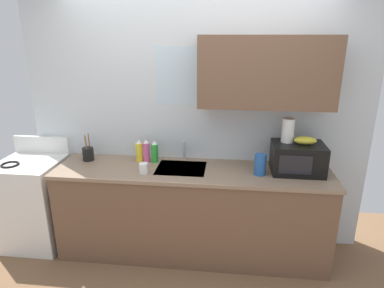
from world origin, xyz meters
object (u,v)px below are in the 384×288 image
(cereal_canister, at_px, (260,165))
(utensil_crock, at_px, (88,154))
(dish_soap_bottle_green, at_px, (155,152))
(dish_soap_bottle_yellow, at_px, (139,151))
(mug_white, at_px, (144,168))
(stove_range, at_px, (35,202))
(paper_towel_roll, at_px, (288,130))
(banana_bunch, at_px, (305,140))
(microwave, at_px, (298,158))
(dish_soap_bottle_pink, at_px, (146,151))

(cereal_canister, relative_size, utensil_crock, 0.68)
(dish_soap_bottle_green, relative_size, utensil_crock, 0.79)
(dish_soap_bottle_yellow, relative_size, utensil_crock, 0.80)
(mug_white, relative_size, utensil_crock, 0.34)
(mug_white, distance_m, utensil_crock, 0.69)
(utensil_crock, bearing_deg, dish_soap_bottle_yellow, 3.73)
(dish_soap_bottle_yellow, bearing_deg, cereal_canister, -9.92)
(stove_range, bearing_deg, paper_towel_roll, 2.21)
(stove_range, distance_m, utensil_crock, 0.78)
(dish_soap_bottle_green, xyz_separation_m, utensil_crock, (-0.67, -0.03, -0.03))
(stove_range, height_order, banana_bunch, banana_bunch)
(stove_range, bearing_deg, cereal_canister, -1.36)
(microwave, relative_size, paper_towel_roll, 2.09)
(dish_soap_bottle_pink, distance_m, dish_soap_bottle_yellow, 0.07)
(paper_towel_roll, height_order, cereal_canister, paper_towel_roll)
(stove_range, height_order, microwave, microwave)
(utensil_crock, bearing_deg, paper_towel_roll, -0.59)
(microwave, bearing_deg, utensil_crock, 177.97)
(mug_white, bearing_deg, banana_bunch, 7.54)
(stove_range, distance_m, banana_bunch, 2.75)
(banana_bunch, xyz_separation_m, utensil_crock, (-2.07, 0.07, -0.23))
(paper_towel_roll, relative_size, dish_soap_bottle_green, 1.00)
(dish_soap_bottle_pink, height_order, utensil_crock, utensil_crock)
(paper_towel_roll, relative_size, dish_soap_bottle_pink, 0.97)
(banana_bunch, height_order, dish_soap_bottle_green, banana_bunch)
(paper_towel_roll, xyz_separation_m, dish_soap_bottle_yellow, (-1.40, 0.05, -0.28))
(dish_soap_bottle_green, bearing_deg, utensil_crock, -177.72)
(banana_bunch, bearing_deg, stove_range, -178.99)
(stove_range, xyz_separation_m, dish_soap_bottle_green, (1.25, 0.14, 0.55))
(stove_range, xyz_separation_m, paper_towel_roll, (2.50, 0.10, 0.82))
(paper_towel_roll, distance_m, mug_white, 1.35)
(stove_range, distance_m, dish_soap_bottle_yellow, 1.23)
(microwave, height_order, cereal_canister, microwave)
(dish_soap_bottle_yellow, bearing_deg, banana_bunch, -3.81)
(microwave, relative_size, cereal_canister, 2.41)
(dish_soap_bottle_pink, xyz_separation_m, mug_white, (0.04, -0.30, -0.06))
(paper_towel_roll, xyz_separation_m, utensil_crock, (-1.92, 0.02, -0.31))
(dish_soap_bottle_green, xyz_separation_m, cereal_canister, (1.01, -0.20, -0.01))
(dish_soap_bottle_green, bearing_deg, banana_bunch, -3.96)
(dish_soap_bottle_yellow, distance_m, cereal_canister, 1.18)
(paper_towel_roll, relative_size, cereal_canister, 1.15)
(cereal_canister, xyz_separation_m, mug_white, (-1.05, -0.09, -0.05))
(stove_range, distance_m, paper_towel_roll, 2.63)
(microwave, relative_size, mug_white, 4.84)
(cereal_canister, bearing_deg, dish_soap_bottle_yellow, 170.08)
(microwave, bearing_deg, dish_soap_bottle_green, 175.82)
(paper_towel_roll, height_order, dish_soap_bottle_green, paper_towel_roll)
(dish_soap_bottle_pink, distance_m, utensil_crock, 0.59)
(microwave, distance_m, dish_soap_bottle_green, 1.35)
(banana_bunch, xyz_separation_m, dish_soap_bottle_pink, (-1.48, 0.11, -0.20))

